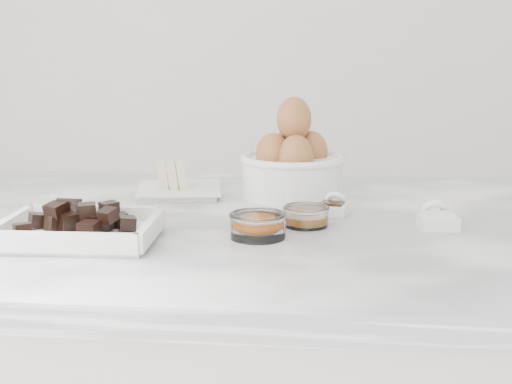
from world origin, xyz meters
TOP-DOWN VIEW (x-y plane):
  - marble_slab at (0.00, 0.00)m, footprint 1.20×0.80m
  - chocolate_dish at (-0.22, -0.15)m, footprint 0.23×0.17m
  - butter_plate at (-0.14, 0.18)m, footprint 0.18×0.18m
  - sugar_ramekin at (0.07, 0.13)m, footprint 0.09×0.09m
  - egg_bowl at (0.07, 0.19)m, footprint 0.19×0.19m
  - honey_bowl at (0.11, -0.03)m, footprint 0.07×0.07m
  - zest_bowl at (0.04, -0.11)m, footprint 0.09×0.09m
  - vanilla_spoon at (0.15, 0.05)m, footprint 0.06×0.07m
  - salt_spoon at (0.31, -0.02)m, footprint 0.06×0.07m

SIDE VIEW (x-z plane):
  - marble_slab at x=0.00m, z-range 0.90..0.94m
  - vanilla_spoon at x=0.15m, z-range 0.93..0.97m
  - salt_spoon at x=0.31m, z-range 0.93..0.98m
  - honey_bowl at x=0.11m, z-range 0.94..0.97m
  - zest_bowl at x=0.04m, z-range 0.94..0.98m
  - butter_plate at x=-0.14m, z-range 0.93..0.99m
  - chocolate_dish at x=-0.22m, z-range 0.93..0.99m
  - sugar_ramekin at x=0.07m, z-range 0.94..0.99m
  - egg_bowl at x=0.07m, z-range 0.91..1.09m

